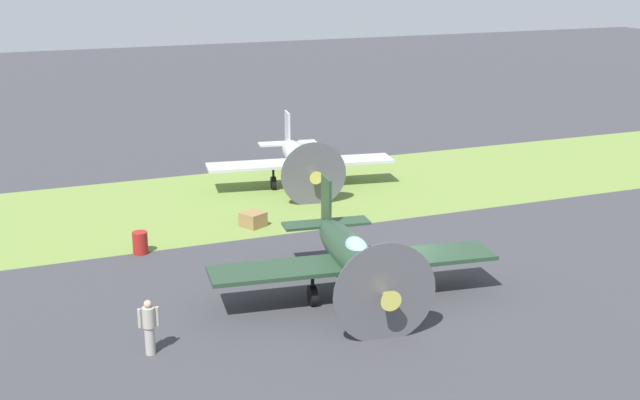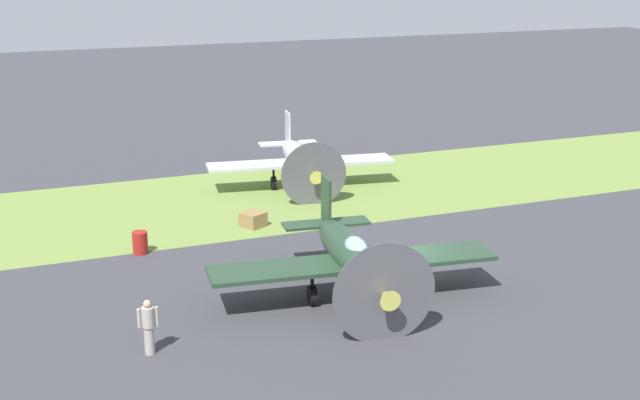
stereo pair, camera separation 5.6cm
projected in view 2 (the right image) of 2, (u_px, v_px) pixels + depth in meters
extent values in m
plane|color=#38383D|center=(394.00, 284.00, 30.25)|extent=(160.00, 160.00, 0.00)
cube|color=olive|center=(283.00, 196.00, 41.02)|extent=(120.00, 11.00, 0.01)
ellipsoid|color=#233D28|center=(350.00, 254.00, 28.85)|extent=(2.12, 7.13, 1.28)
cube|color=#233D28|center=(354.00, 263.00, 28.51)|extent=(10.06, 2.94, 0.14)
cube|color=#233D28|center=(326.00, 203.00, 31.55)|extent=(0.24, 1.14, 1.96)
cube|color=#233D28|center=(326.00, 223.00, 31.79)|extent=(3.40, 1.32, 0.10)
cone|color=#B7B24C|center=(387.00, 296.00, 25.36)|extent=(0.74, 0.80, 0.66)
cylinder|color=#4C4C51|center=(384.00, 294.00, 25.55)|extent=(3.29, 0.44, 3.31)
ellipsoid|color=#8CB2C6|center=(356.00, 248.00, 28.15)|extent=(0.89, 1.52, 0.72)
cylinder|color=black|center=(396.00, 287.00, 29.07)|extent=(0.31, 0.73, 0.70)
cylinder|color=black|center=(396.00, 273.00, 28.93)|extent=(0.12, 0.12, 0.99)
cylinder|color=black|center=(312.00, 295.00, 28.33)|extent=(0.31, 0.73, 0.70)
cylinder|color=black|center=(312.00, 282.00, 28.19)|extent=(0.12, 0.12, 0.99)
cylinder|color=black|center=(325.00, 258.00, 32.30)|extent=(0.16, 0.34, 0.33)
ellipsoid|color=#B2B7BC|center=(299.00, 158.00, 42.46)|extent=(2.21, 6.77, 1.22)
cube|color=#B2B7BC|center=(301.00, 163.00, 42.13)|extent=(9.55, 3.08, 0.14)
cube|color=#B2B7BC|center=(288.00, 129.00, 45.04)|extent=(0.26, 1.08, 1.86)
cube|color=#B2B7BC|center=(288.00, 143.00, 45.26)|extent=(3.23, 1.35, 0.10)
cone|color=#B7B24C|center=(315.00, 176.00, 39.12)|extent=(0.72, 0.77, 0.63)
cylinder|color=#4C4C51|center=(314.00, 175.00, 39.30)|extent=(3.11, 0.52, 3.14)
ellipsoid|color=#8CB2C6|center=(302.00, 153.00, 41.78)|extent=(0.89, 1.46, 0.69)
cylinder|color=black|center=(329.00, 180.00, 42.62)|extent=(0.31, 0.69, 0.67)
cylinder|color=black|center=(329.00, 171.00, 42.48)|extent=(0.12, 0.12, 0.94)
cylinder|color=black|center=(274.00, 183.00, 42.00)|extent=(0.31, 0.69, 0.67)
cylinder|color=black|center=(274.00, 174.00, 41.87)|extent=(0.12, 0.12, 0.94)
cylinder|color=black|center=(288.00, 167.00, 45.75)|extent=(0.16, 0.33, 0.31)
cylinder|color=#9E998E|center=(149.00, 340.00, 24.89)|extent=(0.30, 0.30, 0.88)
cylinder|color=#9E998E|center=(148.00, 317.00, 24.67)|extent=(0.38, 0.38, 0.62)
sphere|color=tan|center=(147.00, 304.00, 24.55)|extent=(0.23, 0.23, 0.23)
cylinder|color=#9E998E|center=(139.00, 318.00, 24.60)|extent=(0.11, 0.11, 0.59)
cylinder|color=#9E998E|center=(157.00, 316.00, 24.74)|extent=(0.11, 0.11, 0.59)
cylinder|color=maroon|center=(140.00, 243.00, 33.12)|extent=(0.60, 0.60, 0.90)
cube|color=olive|center=(253.00, 219.00, 36.38)|extent=(1.22, 1.22, 0.64)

